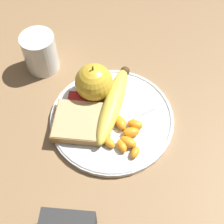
{
  "coord_description": "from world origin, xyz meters",
  "views": [
    {
      "loc": [
        0.03,
        -0.35,
        0.56
      ],
      "look_at": [
        0.0,
        0.0,
        0.03
      ],
      "focal_mm": 50.0,
      "sensor_mm": 36.0,
      "label": 1
    }
  ],
  "objects_px": {
    "banana": "(114,103)",
    "jam_packet": "(78,100)",
    "juice_glass": "(40,53)",
    "bread_slice": "(79,122)",
    "apple": "(94,82)",
    "fork": "(114,125)",
    "plate": "(112,118)"
  },
  "relations": [
    {
      "from": "plate",
      "to": "juice_glass",
      "type": "bearing_deg",
      "value": 141.76
    },
    {
      "from": "banana",
      "to": "fork",
      "type": "relative_size",
      "value": 1.39
    },
    {
      "from": "banana",
      "to": "apple",
      "type": "bearing_deg",
      "value": 143.23
    },
    {
      "from": "plate",
      "to": "fork",
      "type": "height_order",
      "value": "fork"
    },
    {
      "from": "juice_glass",
      "to": "bread_slice",
      "type": "relative_size",
      "value": 0.92
    },
    {
      "from": "apple",
      "to": "fork",
      "type": "relative_size",
      "value": 0.61
    },
    {
      "from": "fork",
      "to": "jam_packet",
      "type": "distance_m",
      "value": 0.09
    },
    {
      "from": "fork",
      "to": "banana",
      "type": "bearing_deg",
      "value": -121.21
    },
    {
      "from": "juice_glass",
      "to": "bread_slice",
      "type": "xyz_separation_m",
      "value": [
        0.11,
        -0.16,
        -0.02
      ]
    },
    {
      "from": "juice_glass",
      "to": "jam_packet",
      "type": "xyz_separation_m",
      "value": [
        0.1,
        -0.11,
        -0.02
      ]
    },
    {
      "from": "juice_glass",
      "to": "jam_packet",
      "type": "distance_m",
      "value": 0.15
    },
    {
      "from": "plate",
      "to": "jam_packet",
      "type": "distance_m",
      "value": 0.08
    },
    {
      "from": "jam_packet",
      "to": "plate",
      "type": "bearing_deg",
      "value": -21.09
    },
    {
      "from": "banana",
      "to": "fork",
      "type": "height_order",
      "value": "banana"
    },
    {
      "from": "plate",
      "to": "fork",
      "type": "bearing_deg",
      "value": -75.73
    },
    {
      "from": "plate",
      "to": "bread_slice",
      "type": "bearing_deg",
      "value": -160.07
    },
    {
      "from": "banana",
      "to": "jam_packet",
      "type": "xyz_separation_m",
      "value": [
        -0.08,
        0.01,
        -0.01
      ]
    },
    {
      "from": "juice_glass",
      "to": "banana",
      "type": "bearing_deg",
      "value": -32.84
    },
    {
      "from": "plate",
      "to": "jam_packet",
      "type": "relative_size",
      "value": 6.7
    },
    {
      "from": "apple",
      "to": "bread_slice",
      "type": "bearing_deg",
      "value": -106.05
    },
    {
      "from": "fork",
      "to": "apple",
      "type": "bearing_deg",
      "value": -91.4
    },
    {
      "from": "plate",
      "to": "apple",
      "type": "distance_m",
      "value": 0.08
    },
    {
      "from": "apple",
      "to": "fork",
      "type": "xyz_separation_m",
      "value": [
        0.05,
        -0.08,
        -0.04
      ]
    },
    {
      "from": "banana",
      "to": "bread_slice",
      "type": "xyz_separation_m",
      "value": [
        -0.07,
        -0.05,
        -0.01
      ]
    },
    {
      "from": "juice_glass",
      "to": "jam_packet",
      "type": "relative_size",
      "value": 2.38
    },
    {
      "from": "banana",
      "to": "fork",
      "type": "distance_m",
      "value": 0.05
    },
    {
      "from": "juice_glass",
      "to": "apple",
      "type": "distance_m",
      "value": 0.16
    },
    {
      "from": "fork",
      "to": "plate",
      "type": "bearing_deg",
      "value": -109.22
    },
    {
      "from": "bread_slice",
      "to": "jam_packet",
      "type": "bearing_deg",
      "value": 100.29
    },
    {
      "from": "apple",
      "to": "jam_packet",
      "type": "bearing_deg",
      "value": -139.76
    },
    {
      "from": "plate",
      "to": "fork",
      "type": "relative_size",
      "value": 1.77
    },
    {
      "from": "bread_slice",
      "to": "jam_packet",
      "type": "distance_m",
      "value": 0.05
    }
  ]
}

